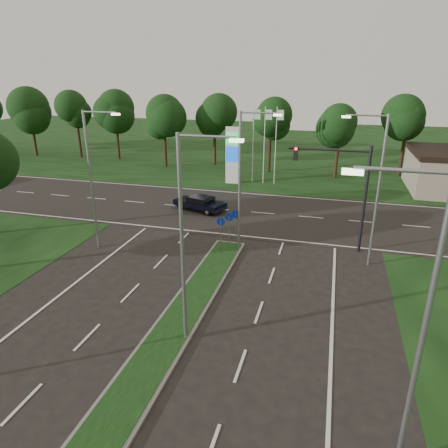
# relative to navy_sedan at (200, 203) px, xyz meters

# --- Properties ---
(verge_far) EXTENTS (160.00, 50.00, 0.02)m
(verge_far) POSITION_rel_navy_sedan_xyz_m (4.40, 31.65, -0.66)
(verge_far) COLOR black
(verge_far) RESTS_ON ground
(cross_road) EXTENTS (160.00, 12.00, 0.02)m
(cross_road) POSITION_rel_navy_sedan_xyz_m (4.40, 0.65, -0.66)
(cross_road) COLOR black
(cross_road) RESTS_ON ground
(median_kerb) EXTENTS (2.00, 26.00, 0.12)m
(median_kerb) POSITION_rel_navy_sedan_xyz_m (4.40, -19.35, -0.60)
(median_kerb) COLOR slate
(median_kerb) RESTS_ON ground
(streetlight_median_near) EXTENTS (2.53, 0.22, 9.00)m
(streetlight_median_near) POSITION_rel_navy_sedan_xyz_m (5.40, -17.35, 4.42)
(streetlight_median_near) COLOR gray
(streetlight_median_near) RESTS_ON ground
(streetlight_median_far) EXTENTS (2.53, 0.22, 9.00)m
(streetlight_median_far) POSITION_rel_navy_sedan_xyz_m (5.40, -7.35, 4.42)
(streetlight_median_far) COLOR gray
(streetlight_median_far) RESTS_ON ground
(streetlight_left_far) EXTENTS (2.53, 0.22, 9.00)m
(streetlight_left_far) POSITION_rel_navy_sedan_xyz_m (-3.90, -9.35, 4.42)
(streetlight_left_far) COLOR gray
(streetlight_left_far) RESTS_ON ground
(streetlight_right_far) EXTENTS (2.53, 0.22, 9.00)m
(streetlight_right_far) POSITION_rel_navy_sedan_xyz_m (13.20, -7.35, 4.42)
(streetlight_right_far) COLOR gray
(streetlight_right_far) RESTS_ON ground
(streetlight_right_near) EXTENTS (2.53, 0.22, 9.00)m
(streetlight_right_near) POSITION_rel_navy_sedan_xyz_m (13.20, -21.35, 4.42)
(streetlight_right_near) COLOR gray
(streetlight_right_near) RESTS_ON ground
(traffic_signal) EXTENTS (5.10, 0.42, 7.00)m
(traffic_signal) POSITION_rel_navy_sedan_xyz_m (11.59, -5.36, 3.99)
(traffic_signal) COLOR black
(traffic_signal) RESTS_ON ground
(median_signs) EXTENTS (1.16, 1.76, 2.38)m
(median_signs) POSITION_rel_navy_sedan_xyz_m (4.40, -6.95, 1.05)
(median_signs) COLOR gray
(median_signs) RESTS_ON ground
(gas_pylon) EXTENTS (5.80, 1.26, 8.00)m
(gas_pylon) POSITION_rel_navy_sedan_xyz_m (0.62, 9.70, 2.53)
(gas_pylon) COLOR silver
(gas_pylon) RESTS_ON ground
(treeline_far) EXTENTS (6.00, 6.00, 9.90)m
(treeline_far) POSITION_rel_navy_sedan_xyz_m (4.50, 16.58, 6.17)
(treeline_far) COLOR black
(treeline_far) RESTS_ON ground
(navy_sedan) EXTENTS (4.82, 3.13, 1.23)m
(navy_sedan) POSITION_rel_navy_sedan_xyz_m (0.00, 0.00, 0.00)
(navy_sedan) COLOR black
(navy_sedan) RESTS_ON ground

